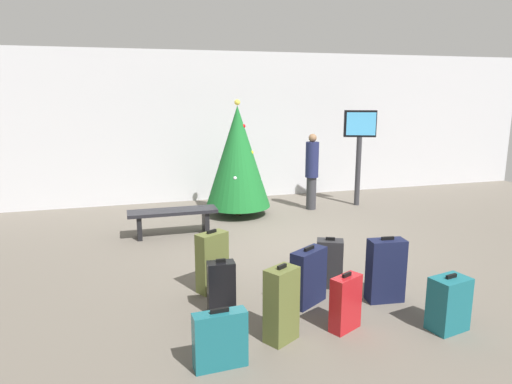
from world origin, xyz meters
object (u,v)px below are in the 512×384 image
object	(u,v)px
suitcase_7	(308,277)
suitcase_6	(346,303)
suitcase_4	(386,270)
suitcase_5	(220,340)
holiday_tree	(238,157)
traveller_0	(312,170)
suitcase_3	(212,262)
suitcase_1	(329,263)
suitcase_0	(221,287)
flight_info_kiosk	(359,142)
waiting_bench	(173,216)
suitcase_8	(449,304)
suitcase_2	(281,305)

from	to	relation	value
suitcase_7	suitcase_6	bearing A→B (deg)	-78.69
suitcase_4	suitcase_7	bearing A→B (deg)	168.85
suitcase_4	suitcase_5	bearing A→B (deg)	-159.59
holiday_tree	traveller_0	size ratio (longest dim) A/B	1.44
suitcase_3	suitcase_5	size ratio (longest dim) A/B	1.38
holiday_tree	suitcase_7	xyz separation A→B (m)	(-0.20, -4.35, -0.89)
suitcase_1	suitcase_6	size ratio (longest dim) A/B	1.04
suitcase_0	suitcase_3	distance (m)	0.61
flight_info_kiosk	suitcase_1	distance (m)	4.91
waiting_bench	suitcase_1	bearing A→B (deg)	-58.38
suitcase_0	suitcase_1	bearing A→B (deg)	11.13
suitcase_3	suitcase_5	world-z (taller)	suitcase_3
holiday_tree	suitcase_3	size ratio (longest dim) A/B	2.91
suitcase_7	suitcase_5	bearing A→B (deg)	-141.96
flight_info_kiosk	suitcase_7	distance (m)	5.48
holiday_tree	waiting_bench	world-z (taller)	holiday_tree
holiday_tree	waiting_bench	distance (m)	2.04
suitcase_4	waiting_bench	bearing A→B (deg)	122.99
suitcase_1	suitcase_8	world-z (taller)	suitcase_1
suitcase_1	suitcase_8	bearing A→B (deg)	-62.20
waiting_bench	suitcase_1	world-z (taller)	suitcase_1
suitcase_8	traveller_0	bearing A→B (deg)	83.06
waiting_bench	suitcase_6	xyz separation A→B (m)	(1.42, -3.96, -0.05)
flight_info_kiosk	suitcase_6	distance (m)	6.01
holiday_tree	suitcase_5	xyz separation A→B (m)	(-1.52, -5.38, -0.96)
holiday_tree	suitcase_0	bearing A→B (deg)	-106.60
waiting_bench	suitcase_7	size ratio (longest dim) A/B	2.17
suitcase_2	suitcase_7	bearing A→B (deg)	50.37
suitcase_4	suitcase_7	distance (m)	0.97
holiday_tree	suitcase_7	world-z (taller)	holiday_tree
suitcase_4	suitcase_5	size ratio (longest dim) A/B	1.39
suitcase_2	holiday_tree	bearing A→B (deg)	80.97
traveller_0	suitcase_2	distance (m)	5.69
flight_info_kiosk	waiting_bench	world-z (taller)	flight_info_kiosk
suitcase_0	suitcase_1	world-z (taller)	suitcase_1
waiting_bench	suitcase_0	xyz separation A→B (m)	(0.22, -3.15, -0.06)
waiting_bench	suitcase_2	bearing A→B (deg)	-80.32
suitcase_3	suitcase_4	distance (m)	2.19
suitcase_2	suitcase_4	distance (m)	1.64
suitcase_6	suitcase_7	xyz separation A→B (m)	(-0.14, 0.71, 0.04)
traveller_0	suitcase_8	xyz separation A→B (m)	(-0.66, -5.39, -0.59)
suitcase_7	waiting_bench	bearing A→B (deg)	111.54
suitcase_5	suitcase_2	bearing A→B (deg)	22.86
suitcase_3	suitcase_5	distance (m)	1.75
suitcase_2	suitcase_4	world-z (taller)	suitcase_2
suitcase_5	suitcase_0	bearing A→B (deg)	77.44
suitcase_4	suitcase_1	bearing A→B (deg)	129.05
waiting_bench	suitcase_4	xyz separation A→B (m)	(2.23, -3.44, 0.03)
suitcase_6	holiday_tree	bearing A→B (deg)	89.30
flight_info_kiosk	traveller_0	world-z (taller)	flight_info_kiosk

